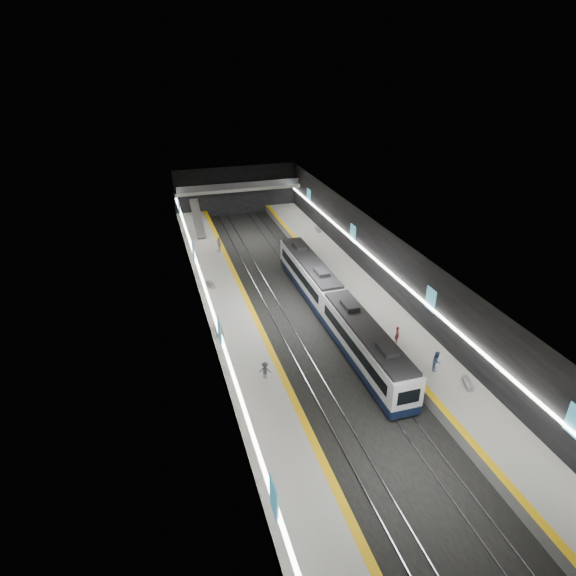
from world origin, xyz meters
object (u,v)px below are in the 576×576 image
object	(u,v)px
bench_left_far	(211,285)
passenger_right_a	(397,334)
train	(334,305)
bench_right_near	(467,383)
escalator	(198,219)
passenger_left_a	(219,244)
passenger_left_b	(265,370)
bench_right_far	(318,230)
bench_left_near	(219,330)
passenger_right_b	(437,361)

from	to	relation	value
bench_left_far	passenger_right_a	distance (m)	22.13
train	bench_right_near	bearing A→B (deg)	-65.55
bench_left_far	bench_right_near	world-z (taller)	bench_right_near
escalator	passenger_left_a	world-z (taller)	escalator
escalator	passenger_left_b	size ratio (longest dim) A/B	5.25
bench_right_far	bench_left_near	bearing A→B (deg)	-125.46
train	escalator	xyz separation A→B (m)	(-10.00, 28.56, 0.70)
bench_left_far	bench_right_far	size ratio (longest dim) A/B	0.89
train	bench_right_far	size ratio (longest dim) A/B	16.57
bench_left_far	passenger_left_a	size ratio (longest dim) A/B	0.81
passenger_right_b	passenger_left_a	distance (m)	33.94
escalator	passenger_left_a	xyz separation A→B (m)	(1.65, -8.41, -0.91)
bench_left_near	passenger_left_a	xyz separation A→B (m)	(3.44, 20.01, 0.74)
bench_right_near	passenger_left_b	world-z (taller)	passenger_left_b
bench_right_near	passenger_left_a	world-z (taller)	passenger_left_a
train	passenger_right_a	bearing A→B (deg)	-59.19
bench_left_far	bench_right_near	xyz separation A→B (m)	(17.25, -23.82, 0.00)
passenger_left_a	passenger_left_b	distance (m)	28.14
bench_right_far	passenger_left_b	distance (m)	35.24
bench_left_far	passenger_left_a	bearing A→B (deg)	62.01
passenger_left_a	bench_right_far	bearing A→B (deg)	79.49
bench_left_far	bench_left_near	bearing A→B (deg)	-107.48
bench_right_near	passenger_right_b	distance (m)	3.00
train	bench_left_near	world-z (taller)	train
bench_left_far	bench_right_near	size ratio (longest dim) A/B	0.98
train	bench_left_near	distance (m)	11.82
bench_left_near	bench_left_far	xyz separation A→B (m)	(0.77, 9.98, -0.06)
passenger_right_a	passenger_right_b	distance (m)	4.90
bench_left_far	bench_right_near	distance (m)	29.41
train	passenger_left_a	world-z (taller)	train
passenger_right_a	escalator	bearing A→B (deg)	31.89
passenger_right_a	passenger_left_b	bearing A→B (deg)	107.55
passenger_left_a	passenger_right_b	bearing A→B (deg)	0.47
bench_left_near	passenger_left_b	world-z (taller)	passenger_left_b
bench_left_near	passenger_left_b	xyz separation A→B (m)	(2.52, -8.11, 0.51)
escalator	bench_right_far	size ratio (longest dim) A/B	4.41
bench_right_near	bench_left_far	bearing A→B (deg)	144.51
bench_left_near	bench_right_far	bearing A→B (deg)	51.35
passenger_left_a	train	bearing A→B (deg)	-0.05
bench_left_near	passenger_right_a	xyz separation A→B (m)	(15.56, -6.47, 0.58)
escalator	passenger_right_a	world-z (taller)	escalator
passenger_right_b	passenger_left_a	world-z (taller)	passenger_left_a
bench_left_near	passenger_right_a	distance (m)	16.86
passenger_right_a	passenger_right_b	size ratio (longest dim) A/B	0.93
bench_right_far	passenger_right_a	world-z (taller)	passenger_right_a
passenger_left_b	escalator	bearing A→B (deg)	-65.95
train	passenger_right_a	xyz separation A→B (m)	(3.78, -6.33, -0.36)
train	bench_left_near	size ratio (longest dim) A/B	14.54
bench_left_far	passenger_right_a	world-z (taller)	passenger_right_a
bench_left_near	passenger_left_a	bearing A→B (deg)	80.27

